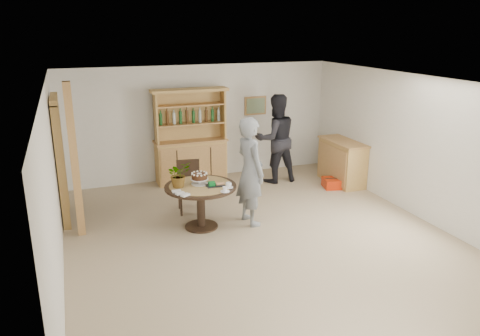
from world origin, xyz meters
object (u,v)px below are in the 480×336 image
dining_table (201,194)px  red_suitcase (338,183)px  adult_person (276,139)px  sideboard (342,162)px  dining_chair (189,183)px  teen_boy (250,171)px  hutch (191,151)px

dining_table → red_suitcase: size_ratio=1.78×
adult_person → red_suitcase: 1.62m
dining_table → adult_person: bearing=39.6°
sideboard → dining_table: (-3.51, -1.22, 0.13)m
red_suitcase → dining_chair: bearing=-164.5°
dining_table → dining_chair: size_ratio=1.27×
sideboard → adult_person: size_ratio=0.66×
dining_chair → red_suitcase: (3.26, 0.14, -0.43)m
dining_table → dining_chair: bearing=89.2°
dining_chair → teen_boy: 1.31m
adult_person → red_suitcase: adult_person is taller
dining_table → red_suitcase: 3.45m
hutch → sideboard: hutch is taller
sideboard → adult_person: adult_person is taller
red_suitcase → teen_boy: bearing=-143.2°
sideboard → teen_boy: teen_boy is taller
hutch → red_suitcase: bearing=-28.0°
dining_chair → teen_boy: size_ratio=0.51×
hutch → sideboard: bearing=-22.2°
hutch → sideboard: size_ratio=1.62×
sideboard → dining_table: size_ratio=1.05×
dining_table → dining_chair: (0.01, 0.83, -0.07)m
dining_table → sideboard: bearing=19.1°
teen_boy → adult_person: adult_person is taller
hutch → teen_boy: size_ratio=1.09×
teen_boy → sideboard: bearing=-71.5°
sideboard → red_suitcase: 0.51m
adult_person → red_suitcase: (1.07, -0.86, -0.86)m
dining_chair → hutch: bearing=82.4°
dining_table → dining_chair: 0.83m
red_suitcase → dining_table: bearing=-150.5°
dining_chair → adult_person: (2.19, 1.00, 0.43)m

